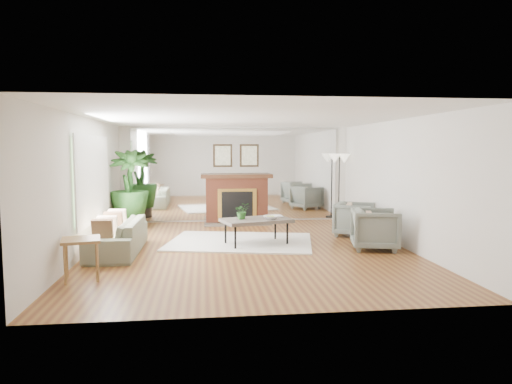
{
  "coord_description": "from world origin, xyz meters",
  "views": [
    {
      "loc": [
        -0.86,
        -8.56,
        1.9
      ],
      "look_at": [
        0.2,
        0.6,
        1.05
      ],
      "focal_mm": 32.0,
      "sensor_mm": 36.0,
      "label": 1
    }
  ],
  "objects": [
    {
      "name": "coffee_table",
      "position": [
        0.18,
        0.37,
        0.49
      ],
      "size": [
        1.49,
        1.12,
        0.53
      ],
      "rotation": [
        0.0,
        0.0,
        0.29
      ],
      "color": "#5B5048",
      "rests_on": "ground"
    },
    {
      "name": "potted_ficus",
      "position": [
        -2.6,
        2.36,
        1.02
      ],
      "size": [
        1.06,
        1.06,
        1.9
      ],
      "color": "black",
      "rests_on": "ground"
    },
    {
      "name": "tabletop_plant",
      "position": [
        -0.1,
        0.38,
        0.69
      ],
      "size": [
        0.32,
        0.29,
        0.33
      ],
      "primitive_type": "imported",
      "rotation": [
        0.0,
        0.0,
        0.12
      ],
      "color": "#2F5F23",
      "rests_on": "coffee_table"
    },
    {
      "name": "fireplace",
      "position": [
        0.0,
        3.26,
        0.66
      ],
      "size": [
        1.85,
        0.83,
        2.05
      ],
      "color": "brown",
      "rests_on": "ground"
    },
    {
      "name": "mirror_panel",
      "position": [
        0.0,
        3.47,
        1.25
      ],
      "size": [
        5.4,
        0.04,
        2.4
      ],
      "primitive_type": "cube",
      "color": "silver",
      "rests_on": "wall_back"
    },
    {
      "name": "armchair_front",
      "position": [
        2.39,
        -0.28,
        0.39
      ],
      "size": [
        1.02,
        1.01,
        0.78
      ],
      "primitive_type": "imported",
      "rotation": [
        0.0,
        0.0,
        1.34
      ],
      "color": "slate",
      "rests_on": "ground"
    },
    {
      "name": "wall_right",
      "position": [
        2.99,
        0.0,
        1.25
      ],
      "size": [
        0.02,
        7.0,
        2.5
      ],
      "primitive_type": "cube",
      "color": "silver",
      "rests_on": "ground"
    },
    {
      "name": "wall_back",
      "position": [
        0.0,
        3.49,
        1.25
      ],
      "size": [
        6.0,
        0.02,
        2.5
      ],
      "primitive_type": "cube",
      "color": "silver",
      "rests_on": "ground"
    },
    {
      "name": "fruit_bowl",
      "position": [
        0.45,
        0.29,
        0.57
      ],
      "size": [
        0.36,
        0.36,
        0.07
      ],
      "primitive_type": "imported",
      "rotation": [
        0.0,
        0.0,
        -0.33
      ],
      "color": "olive",
      "rests_on": "coffee_table"
    },
    {
      "name": "area_rug",
      "position": [
        -0.11,
        0.66,
        0.02
      ],
      "size": [
        3.24,
        2.61,
        0.03
      ],
      "primitive_type": "cube",
      "rotation": [
        0.0,
        0.0,
        -0.21
      ],
      "color": "white",
      "rests_on": "ground"
    },
    {
      "name": "book",
      "position": [
        0.54,
        0.63,
        0.54
      ],
      "size": [
        0.23,
        0.3,
        0.02
      ],
      "primitive_type": "imported",
      "rotation": [
        0.0,
        0.0,
        0.07
      ],
      "color": "olive",
      "rests_on": "coffee_table"
    },
    {
      "name": "armchair_back",
      "position": [
        2.45,
        1.1,
        0.37
      ],
      "size": [
        1.09,
        1.09,
        0.74
      ],
      "primitive_type": "imported",
      "rotation": [
        0.0,
        0.0,
        1.09
      ],
      "color": "slate",
      "rests_on": "ground"
    },
    {
      "name": "side_table",
      "position": [
        -2.65,
        -1.74,
        0.51
      ],
      "size": [
        0.64,
        0.64,
        0.61
      ],
      "rotation": [
        0.0,
        0.0,
        0.23
      ],
      "color": "olive",
      "rests_on": "ground"
    },
    {
      "name": "wall_left",
      "position": [
        -2.99,
        0.0,
        1.25
      ],
      "size": [
        0.02,
        7.0,
        2.5
      ],
      "primitive_type": "cube",
      "color": "silver",
      "rests_on": "ground"
    },
    {
      "name": "window_panel",
      "position": [
        -2.96,
        0.4,
        1.35
      ],
      "size": [
        0.04,
        2.4,
        1.5
      ],
      "primitive_type": "cube",
      "color": "#B2E09E",
      "rests_on": "wall_left"
    },
    {
      "name": "sofa",
      "position": [
        -2.45,
        -0.01,
        0.3
      ],
      "size": [
        0.84,
        2.1,
        0.61
      ],
      "primitive_type": "imported",
      "rotation": [
        0.0,
        0.0,
        -1.58
      ],
      "color": "gray",
      "rests_on": "ground"
    },
    {
      "name": "floor_lamp",
      "position": [
        2.7,
        3.1,
        1.53
      ],
      "size": [
        0.58,
        0.32,
        1.8
      ],
      "color": "black",
      "rests_on": "ground"
    },
    {
      "name": "ground",
      "position": [
        0.0,
        0.0,
        0.0
      ],
      "size": [
        7.0,
        7.0,
        0.0
      ],
      "primitive_type": "plane",
      "color": "brown",
      "rests_on": "ground"
    }
  ]
}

